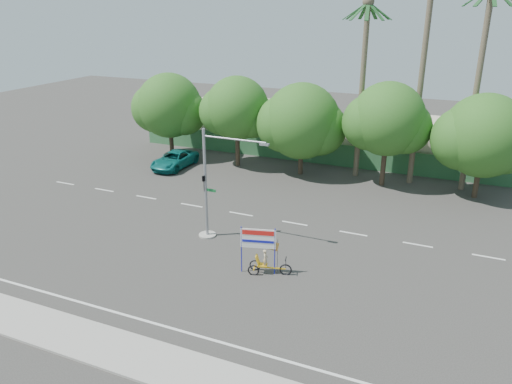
% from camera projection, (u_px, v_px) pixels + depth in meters
% --- Properties ---
extents(ground, '(120.00, 120.00, 0.00)m').
position_uv_depth(ground, '(212.00, 273.00, 27.51)').
color(ground, '#33302D').
rests_on(ground, ground).
extents(sidewalk_near, '(50.00, 2.40, 0.12)m').
position_uv_depth(sidewalk_near, '(129.00, 354.00, 21.06)').
color(sidewalk_near, gray).
rests_on(sidewalk_near, ground).
extents(fence, '(38.00, 0.08, 2.00)m').
position_uv_depth(fence, '(323.00, 154.00, 45.58)').
color(fence, '#336B3D').
rests_on(fence, ground).
extents(building_left, '(12.00, 8.00, 4.00)m').
position_uv_depth(building_left, '(244.00, 123.00, 52.79)').
color(building_left, beige).
rests_on(building_left, ground).
extents(building_right, '(14.00, 8.00, 3.60)m').
position_uv_depth(building_right, '(421.00, 142.00, 46.17)').
color(building_right, beige).
rests_on(building_right, ground).
extents(tree_far_left, '(7.14, 6.00, 7.96)m').
position_uv_depth(tree_far_left, '(169.00, 108.00, 46.46)').
color(tree_far_left, '#473828').
rests_on(tree_far_left, ground).
extents(tree_left, '(6.66, 5.60, 8.07)m').
position_uv_depth(tree_left, '(237.00, 110.00, 43.75)').
color(tree_left, '#473828').
rests_on(tree_left, ground).
extents(tree_center, '(7.62, 6.40, 7.85)m').
position_uv_depth(tree_center, '(301.00, 123.00, 41.73)').
color(tree_center, '#473828').
rests_on(tree_center, ground).
extents(tree_right, '(6.90, 5.80, 8.36)m').
position_uv_depth(tree_right, '(387.00, 122.00, 38.85)').
color(tree_right, '#473828').
rests_on(tree_right, ground).
extents(tree_far_right, '(7.38, 6.20, 7.94)m').
position_uv_depth(tree_far_right, '(483.00, 138.00, 36.46)').
color(tree_far_right, '#473828').
rests_on(tree_far_right, ground).
extents(palm_tall, '(3.73, 3.79, 17.45)m').
position_uv_depth(palm_tall, '(424.00, 52.00, 37.51)').
color(palm_tall, '#70604C').
rests_on(palm_tall, ground).
extents(palm_mid, '(3.73, 3.79, 15.45)m').
position_uv_depth(palm_mid, '(480.00, 69.00, 36.41)').
color(palm_mid, '#70604C').
rests_on(palm_mid, ground).
extents(palm_short, '(3.73, 3.79, 14.45)m').
position_uv_depth(palm_short, '(363.00, 70.00, 39.76)').
color(palm_short, '#70604C').
rests_on(palm_short, ground).
extents(traffic_signal, '(4.72, 1.10, 7.00)m').
position_uv_depth(traffic_signal, '(210.00, 194.00, 30.70)').
color(traffic_signal, gray).
rests_on(traffic_signal, ground).
extents(trike_billboard, '(2.75, 1.06, 2.78)m').
position_uv_depth(trike_billboard, '(263.00, 255.00, 27.06)').
color(trike_billboard, black).
rests_on(trike_billboard, ground).
extents(pickup_truck, '(2.49, 5.28, 1.46)m').
position_uv_depth(pickup_truck, '(174.00, 160.00, 44.71)').
color(pickup_truck, '#0F6A67').
rests_on(pickup_truck, ground).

